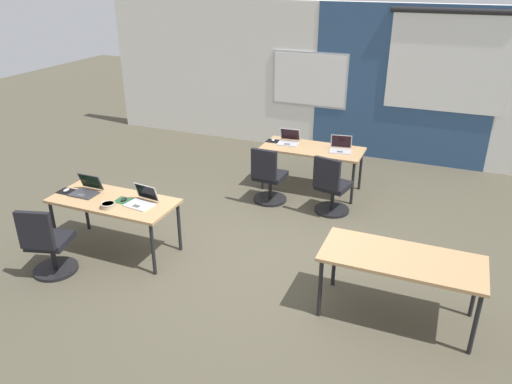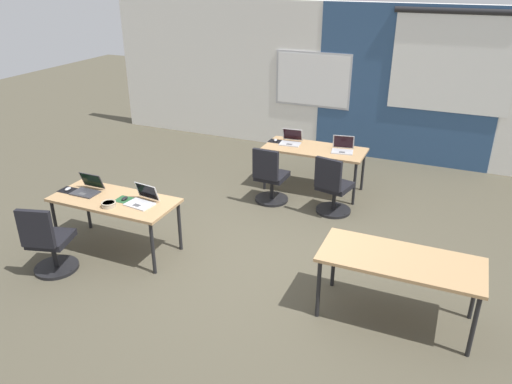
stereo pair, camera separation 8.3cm
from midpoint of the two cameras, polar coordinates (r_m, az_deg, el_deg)
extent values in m
plane|color=#4C4738|center=(6.36, 1.01, -7.20)|extent=(24.00, 24.00, 0.00)
cube|color=silver|center=(9.63, 10.85, 12.50)|extent=(10.00, 0.20, 2.80)
cube|color=#2D4C75|center=(9.36, 17.14, 11.52)|extent=(3.18, 0.01, 2.80)
cube|color=#B7B7BC|center=(9.68, 6.83, 12.78)|extent=(1.48, 0.02, 1.04)
cube|color=white|center=(9.68, 6.82, 12.77)|extent=(1.40, 0.02, 0.96)
cube|color=white|center=(9.21, 22.03, 13.46)|extent=(2.00, 0.02, 1.62)
cylinder|color=black|center=(9.11, 22.93, 18.73)|extent=(2.10, 0.10, 0.10)
cube|color=tan|center=(6.38, -15.76, -0.90)|extent=(1.60, 0.70, 0.04)
cylinder|color=black|center=(6.81, -21.87, -3.54)|extent=(0.04, 0.04, 0.68)
cylinder|color=black|center=(5.93, -11.47, -6.43)|extent=(0.04, 0.04, 0.68)
cylinder|color=black|center=(7.19, -18.63, -1.52)|extent=(0.04, 0.04, 0.68)
cylinder|color=black|center=(6.36, -8.48, -3.91)|extent=(0.04, 0.04, 0.68)
cube|color=tan|center=(5.15, 16.87, -7.55)|extent=(1.60, 0.70, 0.04)
cylinder|color=black|center=(5.19, 7.70, -11.07)|extent=(0.04, 0.04, 0.68)
cylinder|color=black|center=(5.11, 24.32, -14.04)|extent=(0.04, 0.04, 0.68)
cylinder|color=black|center=(5.68, 9.41, -7.76)|extent=(0.04, 0.04, 0.68)
cylinder|color=black|center=(5.61, 24.42, -10.39)|extent=(0.04, 0.04, 0.68)
cube|color=tan|center=(7.94, 7.11, 4.94)|extent=(1.60, 0.70, 0.04)
cylinder|color=black|center=(8.03, 1.30, 2.60)|extent=(0.04, 0.04, 0.68)
cylinder|color=black|center=(7.64, 11.63, 0.90)|extent=(0.04, 0.04, 0.68)
cylinder|color=black|center=(8.55, 2.81, 3.98)|extent=(0.04, 0.04, 0.68)
cylinder|color=black|center=(8.19, 12.55, 2.45)|extent=(0.04, 0.04, 0.68)
cube|color=silver|center=(6.13, -12.95, -1.40)|extent=(0.36, 0.27, 0.02)
cube|color=#4C4C4F|center=(6.09, -13.28, -1.50)|extent=(0.10, 0.07, 0.00)
cube|color=silver|center=(6.18, -12.13, 0.06)|extent=(0.34, 0.11, 0.21)
cube|color=black|center=(6.17, -12.16, 0.06)|extent=(0.30, 0.10, 0.19)
cube|color=#23512D|center=(6.31, -14.59, -0.88)|extent=(0.22, 0.19, 0.00)
ellipsoid|color=black|center=(6.30, -14.61, -0.72)|extent=(0.06, 0.10, 0.03)
cube|color=#B7B7BC|center=(8.07, 4.25, 5.58)|extent=(0.35, 0.26, 0.02)
cube|color=#4C4C4F|center=(8.02, 4.16, 5.54)|extent=(0.09, 0.07, 0.00)
cube|color=#B7B7BC|center=(8.18, 4.55, 6.65)|extent=(0.34, 0.12, 0.21)
cube|color=black|center=(8.17, 4.54, 6.66)|extent=(0.30, 0.10, 0.18)
cube|color=black|center=(8.21, 2.55, 5.91)|extent=(0.22, 0.19, 0.00)
ellipsoid|color=#B2B2B7|center=(8.20, 2.56, 6.03)|extent=(0.08, 0.11, 0.03)
cylinder|color=black|center=(7.76, 2.13, -0.83)|extent=(0.52, 0.52, 0.04)
cylinder|color=black|center=(7.68, 2.15, 0.45)|extent=(0.06, 0.06, 0.34)
cube|color=black|center=(7.60, 2.18, 1.90)|extent=(0.46, 0.46, 0.08)
cube|color=black|center=(7.28, 1.42, 3.17)|extent=(0.40, 0.08, 0.46)
sphere|color=black|center=(7.95, 2.80, -0.16)|extent=(0.04, 0.04, 0.04)
sphere|color=black|center=(7.62, 3.45, -1.33)|extent=(0.04, 0.04, 0.04)
sphere|color=black|center=(7.78, 0.42, -0.72)|extent=(0.04, 0.04, 0.04)
cube|color=#333338|center=(6.63, -18.84, -0.10)|extent=(0.33, 0.23, 0.02)
cube|color=#4C4C4F|center=(6.59, -19.14, -0.19)|extent=(0.09, 0.06, 0.00)
cube|color=#333338|center=(6.68, -18.13, 1.28)|extent=(0.33, 0.08, 0.21)
cube|color=black|center=(6.68, -18.16, 1.27)|extent=(0.30, 0.07, 0.18)
cube|color=black|center=(6.80, -20.60, 0.20)|extent=(0.22, 0.19, 0.00)
ellipsoid|color=#B2B2B7|center=(6.79, -20.62, 0.34)|extent=(0.06, 0.10, 0.03)
cylinder|color=black|center=(6.52, -21.73, -8.11)|extent=(0.52, 0.52, 0.04)
cylinder|color=black|center=(6.42, -21.99, -6.68)|extent=(0.06, 0.06, 0.34)
cube|color=black|center=(6.32, -22.29, -5.04)|extent=(0.54, 0.54, 0.08)
cube|color=black|center=(6.01, -23.81, -3.94)|extent=(0.40, 0.17, 0.46)
sphere|color=black|center=(6.69, -20.81, -7.05)|extent=(0.04, 0.04, 0.04)
sphere|color=black|center=(6.36, -20.25, -8.68)|extent=(0.04, 0.04, 0.04)
sphere|color=black|center=(6.57, -23.74, -8.18)|extent=(0.04, 0.04, 0.04)
cube|color=#B7B7BC|center=(7.82, 10.26, 4.61)|extent=(0.36, 0.28, 0.02)
cube|color=#4C4C4F|center=(7.76, 10.23, 4.56)|extent=(0.10, 0.07, 0.00)
cube|color=#B7B7BC|center=(7.91, 10.40, 5.73)|extent=(0.33, 0.10, 0.22)
cube|color=black|center=(7.90, 10.39, 5.73)|extent=(0.30, 0.09, 0.19)
cylinder|color=black|center=(7.50, 9.23, -2.10)|extent=(0.52, 0.52, 0.04)
cylinder|color=black|center=(7.42, 9.33, -0.79)|extent=(0.06, 0.06, 0.34)
cube|color=black|center=(7.33, 9.44, 0.70)|extent=(0.52, 0.52, 0.08)
cube|color=black|center=(7.02, 8.68, 2.04)|extent=(0.40, 0.14, 0.46)
sphere|color=black|center=(7.69, 10.02, -1.44)|extent=(0.04, 0.04, 0.04)
sphere|color=black|center=(7.36, 10.53, -2.73)|extent=(0.04, 0.04, 0.04)
sphere|color=black|center=(7.53, 7.48, -1.85)|extent=(0.04, 0.04, 0.04)
cylinder|color=tan|center=(6.17, -16.32, -1.41)|extent=(0.17, 0.17, 0.05)
torus|color=tan|center=(6.16, -16.35, -1.18)|extent=(0.18, 0.18, 0.02)
cylinder|color=gold|center=(6.16, -16.34, -1.23)|extent=(0.14, 0.14, 0.01)
camera|label=1|loc=(0.04, -89.60, 0.19)|focal=34.55mm
camera|label=2|loc=(0.04, 90.40, -0.19)|focal=34.55mm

